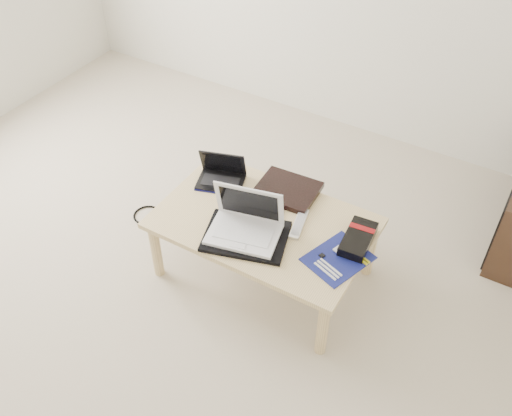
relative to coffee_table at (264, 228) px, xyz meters
The scene contains 13 objects.
ground 0.75m from the coffee_table, 141.91° to the right, with size 4.00×4.00×0.00m, color #BEB29A.
coffee_table is the anchor object (origin of this frame).
book 0.27m from the coffee_table, 90.54° to the left, with size 0.34×0.29×0.03m.
netbook 0.41m from the coffee_table, 156.35° to the left, with size 0.30×0.26×0.18m.
tablet 0.08m from the coffee_table, 159.73° to the left, with size 0.32×0.28×0.01m.
remote 0.19m from the coffee_table, 20.89° to the left, with size 0.10×0.23×0.02m.
neoprene_sleeve 0.16m from the coffee_table, 96.20° to the right, with size 0.41×0.30×0.02m, color black.
white_laptop 0.18m from the coffee_table, 104.61° to the right, with size 0.40×0.32×0.25m.
motherboard 0.45m from the coffee_table, ahead, with size 0.33×0.36×0.01m.
gpu_box 0.50m from the coffee_table, 11.72° to the left, with size 0.15×0.27×0.06m.
cable_coil 0.12m from the coffee_table, 161.80° to the right, with size 0.10×0.10×0.01m, color black.
floor_cable_coil 0.92m from the coffee_table, behind, with size 0.17×0.17×0.01m, color black.
floor_cable_trail 0.81m from the coffee_table, behind, with size 0.01×0.01×0.35m, color black.
Camera 1 is at (1.56, -1.44, 2.45)m, focal length 40.00 mm.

